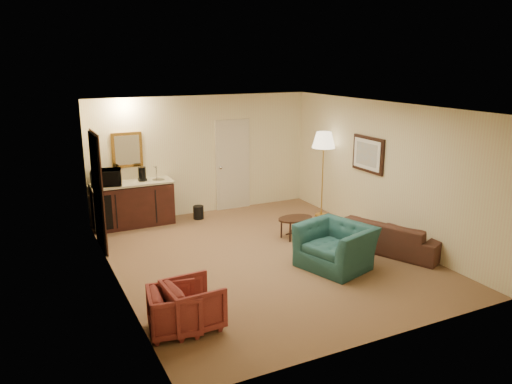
# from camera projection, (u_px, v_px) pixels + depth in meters

# --- Properties ---
(ground) EXTENTS (6.00, 6.00, 0.00)m
(ground) POSITION_uv_depth(u_px,v_px,m) (265.00, 257.00, 8.72)
(ground) COLOR brown
(ground) RESTS_ON ground
(room_walls) EXTENTS (5.02, 6.01, 2.61)m
(room_walls) POSITION_uv_depth(u_px,v_px,m) (241.00, 153.00, 8.91)
(room_walls) COLOR beige
(room_walls) RESTS_ON ground
(wetbar_cabinet) EXTENTS (1.64, 0.58, 0.92)m
(wetbar_cabinet) POSITION_uv_depth(u_px,v_px,m) (133.00, 204.00, 10.26)
(wetbar_cabinet) COLOR #351511
(wetbar_cabinet) RESTS_ON ground
(sofa) EXTENTS (1.32, 1.99, 0.76)m
(sofa) POSITION_uv_depth(u_px,v_px,m) (389.00, 230.00, 8.93)
(sofa) COLOR black
(sofa) RESTS_ON ground
(teal_armchair) EXTENTS (1.02, 1.27, 0.97)m
(teal_armchair) POSITION_uv_depth(u_px,v_px,m) (336.00, 239.00, 8.18)
(teal_armchair) COLOR #215451
(teal_armchair) RESTS_ON ground
(rose_chair_near) EXTENTS (0.69, 0.72, 0.65)m
(rose_chair_near) POSITION_uv_depth(u_px,v_px,m) (175.00, 309.00, 6.23)
(rose_chair_near) COLOR brown
(rose_chair_near) RESTS_ON ground
(rose_chair_far) EXTENTS (0.66, 0.70, 0.69)m
(rose_chair_far) POSITION_uv_depth(u_px,v_px,m) (193.00, 303.00, 6.35)
(rose_chair_far) COLOR brown
(rose_chair_far) RESTS_ON ground
(coffee_table) EXTENTS (0.75, 0.55, 0.40)m
(coffee_table) POSITION_uv_depth(u_px,v_px,m) (295.00, 228.00, 9.61)
(coffee_table) COLOR black
(coffee_table) RESTS_ON ground
(floor_lamp) EXTENTS (0.59, 0.59, 1.87)m
(floor_lamp) POSITION_uv_depth(u_px,v_px,m) (323.00, 174.00, 10.77)
(floor_lamp) COLOR gold
(floor_lamp) RESTS_ON ground
(waste_bin) EXTENTS (0.30, 0.30, 0.28)m
(waste_bin) POSITION_uv_depth(u_px,v_px,m) (198.00, 212.00, 10.77)
(waste_bin) COLOR black
(waste_bin) RESTS_ON ground
(microwave) EXTENTS (0.63, 0.43, 0.39)m
(microwave) POSITION_uv_depth(u_px,v_px,m) (106.00, 176.00, 9.86)
(microwave) COLOR black
(microwave) RESTS_ON wetbar_cabinet
(coffee_maker) EXTENTS (0.17, 0.17, 0.29)m
(coffee_maker) POSITION_uv_depth(u_px,v_px,m) (142.00, 174.00, 10.22)
(coffee_maker) COLOR black
(coffee_maker) RESTS_ON wetbar_cabinet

